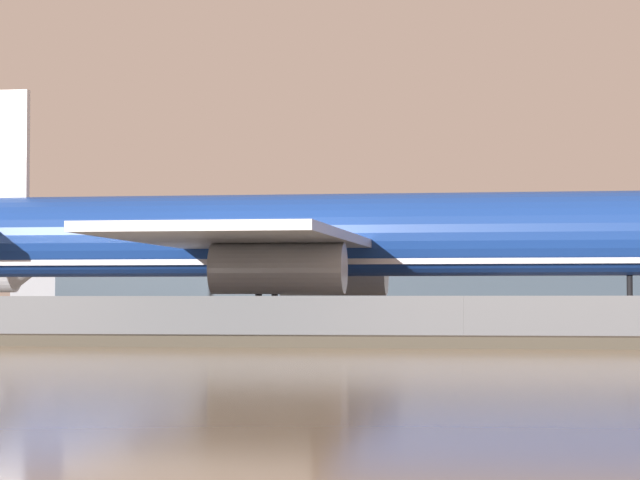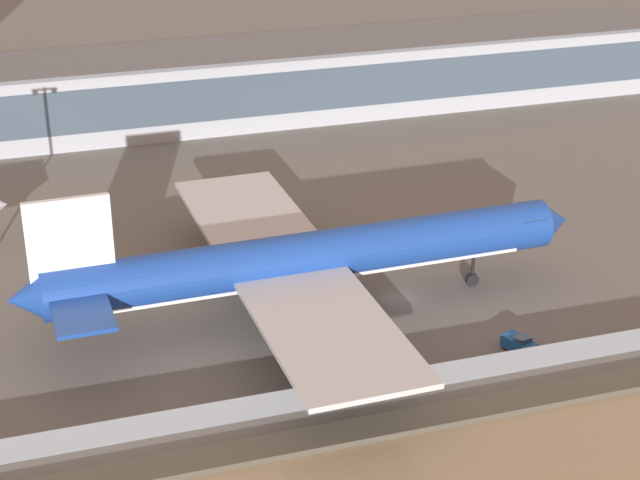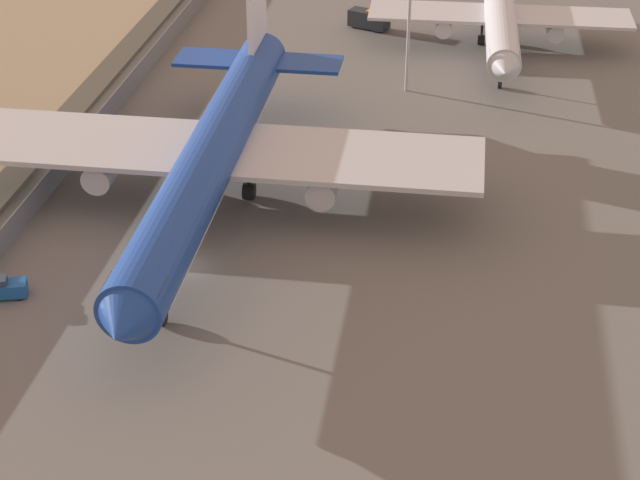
{
  "view_description": "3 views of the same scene",
  "coord_description": "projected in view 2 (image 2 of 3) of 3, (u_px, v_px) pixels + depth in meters",
  "views": [
    {
      "loc": [
        5.37,
        -86.24,
        2.0
      ],
      "look_at": [
        -9.87,
        2.18,
        5.66
      ],
      "focal_mm": 85.0,
      "sensor_mm": 36.0,
      "label": 1
    },
    {
      "loc": [
        -35.78,
        -86.38,
        49.07
      ],
      "look_at": [
        -5.25,
        8.72,
        3.19
      ],
      "focal_mm": 60.0,
      "sensor_mm": 36.0,
      "label": 2
    },
    {
      "loc": [
        71.84,
        22.68,
        47.05
      ],
      "look_at": [
        0.88,
        11.16,
        4.23
      ],
      "focal_mm": 60.0,
      "sensor_mm": 36.0,
      "label": 3
    }
  ],
  "objects": [
    {
      "name": "terminal_building",
      "position": [
        304.0,
        77.0,
        157.18
      ],
      "size": [
        115.6,
        15.59,
        10.49
      ],
      "color": "#9EA3AD",
      "rests_on": "ground"
    },
    {
      "name": "ground_plane",
      "position": [
        398.0,
        298.0,
        105.16
      ],
      "size": [
        500.0,
        500.0,
        0.0
      ],
      "primitive_type": "plane",
      "color": "#66635E"
    },
    {
      "name": "shoreline_seawall",
      "position": [
        490.0,
        406.0,
        87.31
      ],
      "size": [
        320.0,
        3.0,
        0.5
      ],
      "color": "#474238",
      "rests_on": "ground"
    },
    {
      "name": "baggage_tug",
      "position": [
        519.0,
        344.0,
        95.34
      ],
      "size": [
        2.49,
        3.53,
        1.8
      ],
      "color": "#19519E",
      "rests_on": "ground"
    },
    {
      "name": "perimeter_fence",
      "position": [
        467.0,
        369.0,
        90.84
      ],
      "size": [
        280.0,
        0.1,
        2.27
      ],
      "color": "slate",
      "rests_on": "ground"
    },
    {
      "name": "cargo_jet_blue",
      "position": [
        300.0,
        260.0,
        99.92
      ],
      "size": [
        55.05,
        47.48,
        14.77
      ],
      "color": "#193D93",
      "rests_on": "ground"
    }
  ]
}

